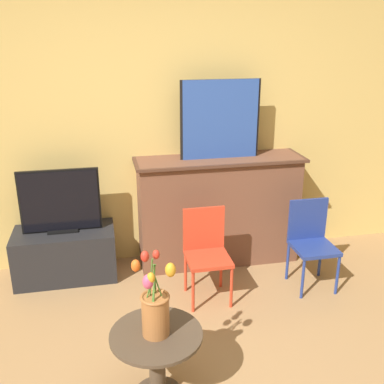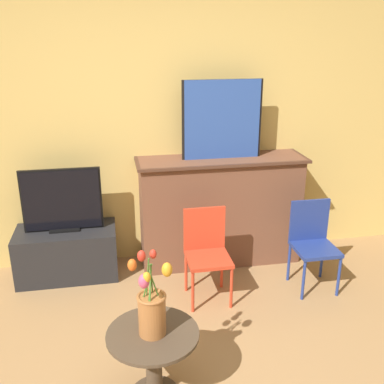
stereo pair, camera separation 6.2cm
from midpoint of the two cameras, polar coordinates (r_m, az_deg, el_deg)
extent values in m
cube|color=#E0BC66|center=(3.98, -4.79, 9.80)|extent=(8.00, 0.06, 2.70)
cube|color=brown|center=(4.10, 2.93, -2.33)|extent=(1.43, 0.39, 0.99)
cube|color=#503123|center=(3.93, 3.09, 4.14)|extent=(1.49, 0.43, 0.02)
cube|color=black|center=(3.87, 3.13, 9.18)|extent=(0.69, 0.02, 0.67)
cube|color=#2D51A8|center=(3.86, 3.17, 9.15)|extent=(0.65, 0.02, 0.67)
cube|color=#232326|center=(4.08, -16.17, -7.56)|extent=(0.85, 0.44, 0.43)
cube|color=black|center=(3.98, -16.48, -4.69)|extent=(0.25, 0.12, 0.02)
cube|color=black|center=(3.90, -16.84, -1.08)|extent=(0.66, 0.02, 0.54)
cube|color=black|center=(3.89, -16.85, -1.13)|extent=(0.63, 0.02, 0.51)
cylinder|color=red|center=(3.48, -0.39, -12.58)|extent=(0.02, 0.02, 0.35)
cylinder|color=red|center=(3.54, 4.51, -12.02)|extent=(0.02, 0.02, 0.35)
cylinder|color=red|center=(3.74, -1.31, -10.15)|extent=(0.02, 0.02, 0.35)
cylinder|color=red|center=(3.79, 3.24, -9.67)|extent=(0.02, 0.02, 0.35)
cube|color=red|center=(3.54, 1.54, -8.47)|extent=(0.34, 0.34, 0.03)
cube|color=red|center=(3.59, 1.00, -4.61)|extent=(0.34, 0.02, 0.35)
cylinder|color=navy|center=(3.74, 13.42, -10.72)|extent=(0.02, 0.02, 0.35)
cylinder|color=navy|center=(3.87, 17.55, -10.04)|extent=(0.02, 0.02, 0.35)
cylinder|color=navy|center=(3.98, 11.61, -8.60)|extent=(0.02, 0.02, 0.35)
cylinder|color=navy|center=(4.10, 15.54, -8.05)|extent=(0.02, 0.02, 0.35)
cube|color=navy|center=(3.83, 14.77, -6.87)|extent=(0.34, 0.34, 0.03)
cube|color=navy|center=(3.88, 14.02, -3.33)|extent=(0.34, 0.02, 0.35)
cylinder|color=#4C3D2D|center=(2.78, -5.13, -21.25)|extent=(0.09, 0.09, 0.43)
cylinder|color=#4C3D2D|center=(2.64, -5.28, -17.60)|extent=(0.53, 0.53, 0.02)
cylinder|color=#AD6B38|center=(2.57, -5.37, -15.34)|extent=(0.15, 0.15, 0.23)
torus|color=#AD6B38|center=(2.50, -5.46, -13.15)|extent=(0.16, 0.16, 0.02)
cylinder|color=#477A2D|center=(2.48, -6.00, -11.50)|extent=(0.03, 0.03, 0.31)
ellipsoid|color=red|center=(2.42, -6.75, -8.13)|extent=(0.05, 0.05, 0.06)
cylinder|color=#477A2D|center=(2.47, -6.14, -11.96)|extent=(0.08, 0.02, 0.28)
ellipsoid|color=orange|center=(2.41, -7.91, -9.25)|extent=(0.05, 0.05, 0.07)
cylinder|color=#477A2D|center=(2.49, -4.88, -12.31)|extent=(0.07, 0.02, 0.23)
ellipsoid|color=orange|center=(2.45, -3.49, -9.85)|extent=(0.06, 0.06, 0.08)
cylinder|color=#477A2D|center=(2.45, -5.60, -12.38)|extent=(0.03, 0.09, 0.27)
ellipsoid|color=orange|center=(2.32, -6.03, -10.80)|extent=(0.04, 0.04, 0.06)
cylinder|color=#477A2D|center=(2.46, -5.68, -12.60)|extent=(0.04, 0.08, 0.24)
ellipsoid|color=#E0517A|center=(2.33, -6.38, -11.26)|extent=(0.06, 0.06, 0.08)
cylinder|color=#477A2D|center=(2.49, -5.43, -11.55)|extent=(0.03, 0.09, 0.29)
ellipsoid|color=red|center=(2.49, -5.30, -7.91)|extent=(0.04, 0.04, 0.05)
camera|label=1|loc=(0.03, -90.55, -0.20)|focal=42.00mm
camera|label=2|loc=(0.03, 89.45, 0.20)|focal=42.00mm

